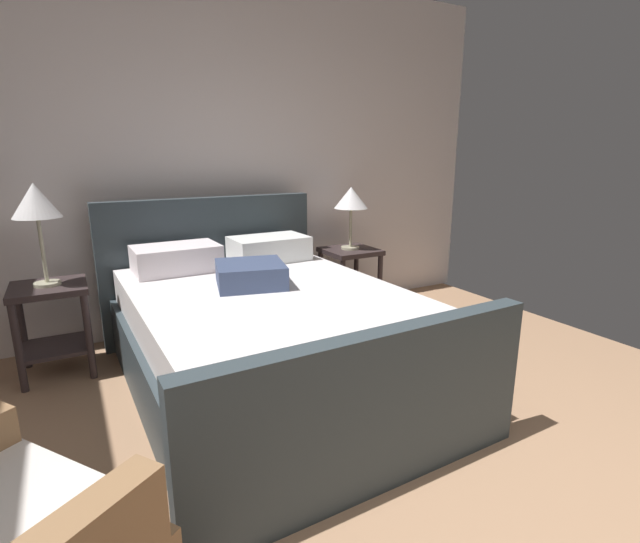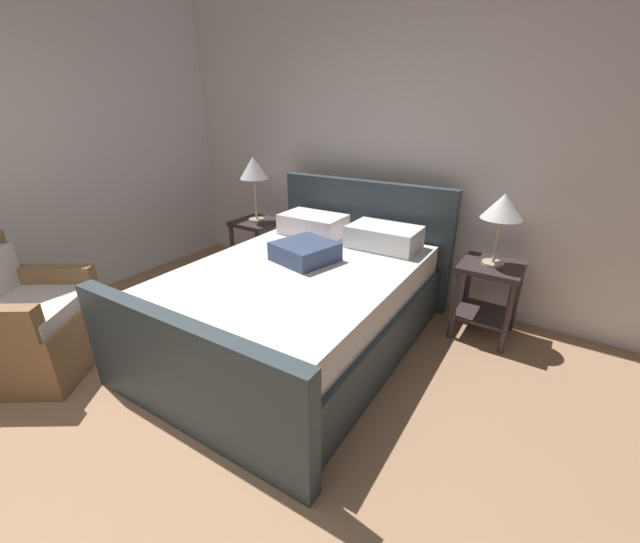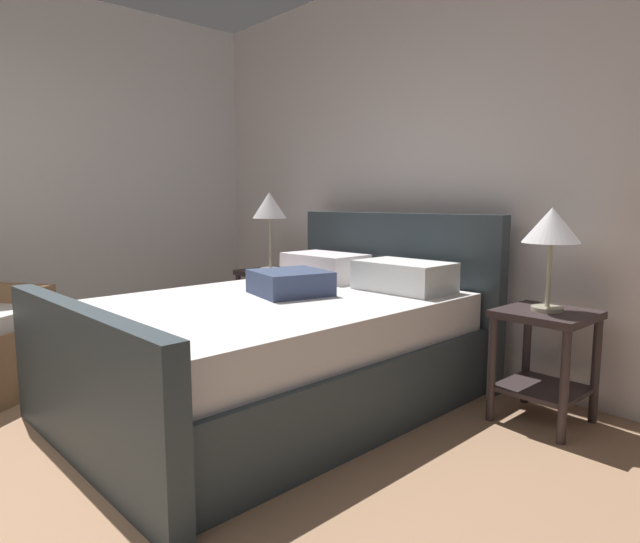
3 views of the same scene
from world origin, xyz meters
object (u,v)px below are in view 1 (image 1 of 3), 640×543
(bed, at_px, (265,331))
(nightstand_left, at_px, (52,315))
(table_lamp_left, at_px, (36,204))
(table_lamp_right, at_px, (351,200))
(nightstand_right, at_px, (350,271))

(bed, height_order, nightstand_left, bed)
(nightstand_left, relative_size, table_lamp_left, 0.94)
(table_lamp_right, relative_size, table_lamp_left, 0.84)
(bed, distance_m, nightstand_left, 1.39)
(bed, xyz_separation_m, nightstand_left, (-1.15, 0.78, 0.06))
(table_lamp_right, xyz_separation_m, nightstand_left, (-2.29, -0.06, -0.62))
(nightstand_right, bearing_deg, table_lamp_left, -178.40)
(nightstand_right, bearing_deg, nightstand_left, -178.40)
(bed, bearing_deg, nightstand_right, 36.35)
(bed, bearing_deg, table_lamp_right, 36.35)
(bed, relative_size, nightstand_left, 3.80)
(nightstand_left, xyz_separation_m, table_lamp_left, (-0.00, 0.00, 0.71))
(nightstand_right, xyz_separation_m, nightstand_left, (-2.29, -0.06, 0.00))
(bed, distance_m, nightstand_right, 1.43)
(nightstand_right, relative_size, table_lamp_right, 1.12)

